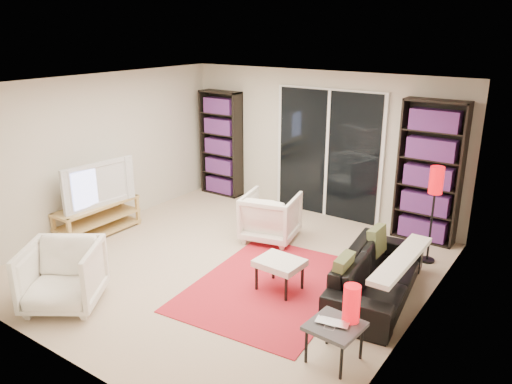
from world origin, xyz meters
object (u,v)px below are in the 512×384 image
armchair_back (270,217)px  armchair_front (62,276)px  tv_stand (98,219)px  sofa (377,275)px  floor_lamp (435,190)px  bookshelf_right (429,173)px  ottoman (280,264)px  side_table (335,329)px  bookshelf_left (221,144)px

armchair_back → armchair_front: armchair_front is taller
tv_stand → armchair_back: 2.65m
sofa → armchair_back: armchair_back is taller
armchair_front → floor_lamp: size_ratio=0.62×
floor_lamp → bookshelf_right: bearing=112.2°
armchair_front → ottoman: size_ratio=1.48×
armchair_back → floor_lamp: size_ratio=0.59×
sofa → ottoman: size_ratio=3.42×
ottoman → side_table: size_ratio=1.09×
armchair_front → side_table: size_ratio=1.61×
side_table → floor_lamp: 2.76m
armchair_front → floor_lamp: (3.09, 3.52, 0.65)m
floor_lamp → tv_stand: bearing=-156.2°
bookshelf_left → tv_stand: 2.77m
bookshelf_right → side_table: 3.45m
bookshelf_right → ottoman: bearing=-111.1°
bookshelf_left → floor_lamp: 4.19m
armchair_back → floor_lamp: (2.18, 0.59, 0.66)m
sofa → armchair_back: bearing=63.0°
ottoman → side_table: 1.43m
bookshelf_right → side_table: bookshelf_right is taller
armchair_front → floor_lamp: 4.73m
sofa → side_table: sofa is taller
armchair_front → bookshelf_left: bearing=69.7°
sofa → ottoman: bearing=109.6°
sofa → armchair_front: (-2.87, -2.23, 0.10)m
sofa → tv_stand: bearing=91.7°
tv_stand → armchair_front: bearing=-49.0°
armchair_back → bookshelf_right: bearing=-159.0°
armchair_front → floor_lamp: bearing=14.6°
armchair_back → ottoman: (0.93, -1.23, -0.02)m
bookshelf_left → ottoman: bearing=-41.1°
sofa → floor_lamp: (0.22, 1.30, 0.74)m
bookshelf_right → side_table: size_ratio=4.10×
bookshelf_left → floor_lamp: size_ratio=1.45×
tv_stand → sofa: sofa is taller
floor_lamp → bookshelf_left: bearing=170.4°
bookshelf_left → tv_stand: bearing=-96.8°
ottoman → sofa: bearing=26.9°
tv_stand → side_table: tv_stand is taller
bookshelf_left → side_table: (4.03, -3.37, -0.62)m
sofa → side_table: bearing=177.8°
bookshelf_right → side_table: (0.18, -3.37, -0.69)m
ottoman → bookshelf_right: bearing=68.9°
bookshelf_left → bookshelf_right: 3.85m
armchair_front → ottoman: (1.84, 1.71, -0.03)m
armchair_back → floor_lamp: floor_lamp is taller
bookshelf_left → ottoman: size_ratio=3.48×
tv_stand → armchair_front: armchair_front is taller
bookshelf_left → armchair_back: (1.95, -1.29, -0.62)m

